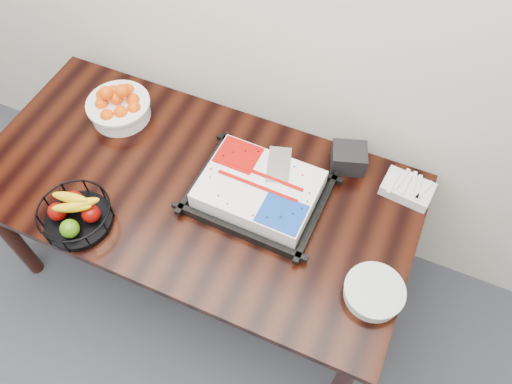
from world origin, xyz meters
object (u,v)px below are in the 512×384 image
at_px(tangerine_bowl, 118,104).
at_px(napkin_box, 349,158).
at_px(cake_tray, 259,191).
at_px(plate_stack, 374,292).
at_px(fruit_basket, 75,214).
at_px(table, 195,197).

height_order(tangerine_bowl, napkin_box, tangerine_bowl).
bearing_deg(cake_tray, plate_stack, -22.40).
bearing_deg(fruit_basket, plate_stack, 8.36).
xyz_separation_m(tangerine_bowl, fruit_basket, (0.15, -0.54, -0.02)).
bearing_deg(table, plate_stack, -11.42).
xyz_separation_m(table, cake_tray, (0.27, 0.06, 0.13)).
relative_size(plate_stack, napkin_box, 1.55).
relative_size(tangerine_bowl, fruit_basket, 1.00).
relative_size(fruit_basket, plate_stack, 1.29).
bearing_deg(napkin_box, table, -147.11).
height_order(fruit_basket, napkin_box, fruit_basket).
xyz_separation_m(tangerine_bowl, plate_stack, (1.27, -0.37, -0.05)).
xyz_separation_m(table, fruit_basket, (-0.32, -0.33, 0.15)).
distance_m(table, tangerine_bowl, 0.54).
xyz_separation_m(cake_tray, tangerine_bowl, (-0.74, 0.15, 0.03)).
distance_m(tangerine_bowl, plate_stack, 1.32).
bearing_deg(plate_stack, cake_tray, 157.60).
xyz_separation_m(plate_stack, napkin_box, (-0.26, 0.51, 0.02)).
bearing_deg(table, tangerine_bowl, 155.66).
bearing_deg(tangerine_bowl, cake_tray, -11.81).
xyz_separation_m(cake_tray, fruit_basket, (-0.59, -0.38, 0.01)).
xyz_separation_m(tangerine_bowl, napkin_box, (1.01, 0.14, -0.03)).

